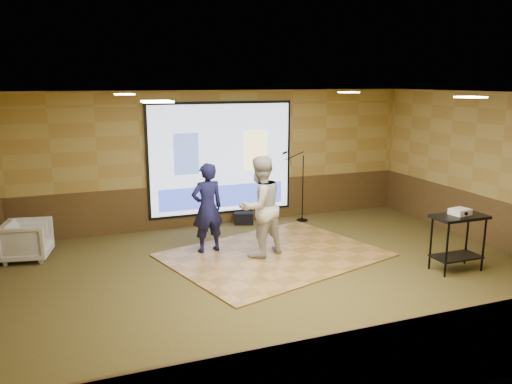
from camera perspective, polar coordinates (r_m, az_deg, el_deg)
name	(u,v)px	position (r m, az deg, el deg)	size (l,w,h in m)	color
ground	(282,278)	(8.42, 3.03, -9.74)	(9.00, 9.00, 0.00)	#303D1B
room_shell	(284,153)	(7.86, 3.20, 4.53)	(9.04, 7.04, 3.02)	#A18943
wainscot_back	(222,203)	(11.39, -3.95, -1.26)	(9.00, 0.04, 0.95)	#452F17
wainscot_front	(421,358)	(5.53, 18.38, -17.58)	(9.00, 0.04, 0.95)	#452F17
wainscot_right	(493,224)	(10.78, 25.49, -3.28)	(0.04, 7.00, 0.95)	#452F17
projector_screen	(222,160)	(11.15, -3.96, 3.69)	(3.32, 0.06, 2.52)	black
downlight_nw	(124,94)	(8.98, -14.81, 10.75)	(0.32, 0.32, 0.02)	beige
downlight_ne	(349,92)	(10.40, 10.53, 11.15)	(0.32, 0.32, 0.02)	beige
downlight_sw	(157,102)	(5.71, -11.23, 10.10)	(0.32, 0.32, 0.02)	beige
downlight_se	(470,97)	(7.76, 23.31, 9.93)	(0.32, 0.32, 0.02)	beige
dance_floor	(274,255)	(9.40, 2.09, -7.20)	(3.73, 2.84, 0.03)	#A4733C
player_left	(207,208)	(9.36, -5.59, -1.82)	(0.62, 0.41, 1.70)	#14153F
player_right	(260,207)	(9.08, 0.46, -1.67)	(0.90, 0.70, 1.86)	beige
av_table	(458,232)	(9.17, 22.11, -4.24)	(0.93, 0.49, 0.98)	black
projector	(460,212)	(9.13, 22.28, -2.09)	(0.31, 0.26, 0.10)	white
mic_stand	(300,200)	(11.59, 5.08, -0.94)	(0.65, 0.27, 1.66)	black
banquet_chair	(27,240)	(10.02, -24.68, -5.04)	(0.77, 0.79, 0.72)	gray
duffel_bag	(244,218)	(11.39, -1.41, -3.01)	(0.43, 0.28, 0.27)	black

